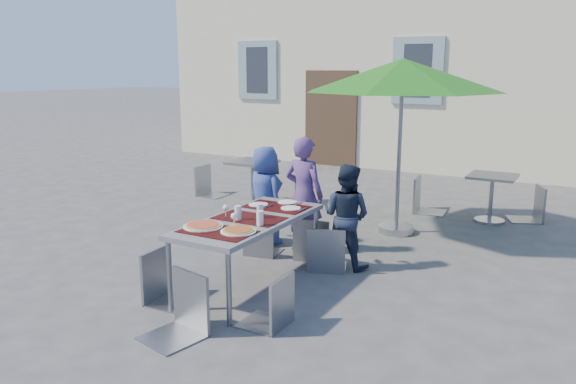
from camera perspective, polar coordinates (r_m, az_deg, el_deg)
The scene contains 22 objects.
ground at distance 6.12m, azimuth -8.61°, elevation -9.39°, with size 90.00×90.00×0.00m, color #454447.
dining_table at distance 5.81m, azimuth -3.95°, elevation -3.20°, with size 0.80×1.85×0.76m.
pizza_near_left at distance 5.52m, azimuth -8.62°, elevation -3.38°, with size 0.39×0.39×0.03m.
pizza_near_right at distance 5.31m, azimuth -5.07°, elevation -3.92°, with size 0.34×0.34×0.03m.
glassware at distance 5.67m, azimuth -4.09°, elevation -2.21°, with size 0.55×0.44×0.15m.
place_settings at distance 6.30m, azimuth -0.91°, elevation -1.31°, with size 0.66×0.48×0.01m.
child_0 at distance 7.30m, azimuth -2.32°, elevation -0.35°, with size 0.63×0.41×1.29m, color #32468C.
child_1 at distance 6.95m, azimuth 1.64°, elevation -0.28°, with size 0.53×0.35×1.45m, color #583A77.
child_2 at distance 6.47m, azimuth 5.94°, elevation -2.44°, with size 0.59×0.34×1.21m, color #182236.
chair_0 at distance 6.84m, azimuth -2.79°, elevation -2.24°, with size 0.46×0.47×0.90m.
chair_1 at distance 6.67m, azimuth 2.55°, elevation -2.17°, with size 0.53×0.53×0.98m.
chair_2 at distance 6.32m, azimuth 4.01°, elevation -3.07°, with size 0.55×0.56×0.98m.
chair_3 at distance 5.61m, azimuth -12.58°, elevation -5.28°, with size 0.46×0.46×0.99m.
chair_4 at distance 4.97m, azimuth -1.57°, elevation -7.99°, with size 0.41×0.40×0.91m.
chair_5 at distance 4.89m, azimuth -10.96°, elevation -7.56°, with size 0.55×0.55×1.03m.
patio_umbrella at distance 7.73m, azimuth 11.56°, elevation 11.44°, with size 2.67×2.67×2.39m.
cafe_table_0 at distance 9.42m, azimuth -3.61°, elevation 1.75°, with size 0.69×0.69×0.74m.
bg_chair_l_0 at distance 10.18m, azimuth -8.23°, elevation 3.02°, with size 0.46×0.46×1.03m.
bg_chair_r_0 at distance 9.50m, azimuth 0.36°, elevation 2.54°, with size 0.60×0.59×1.05m.
cafe_table_1 at distance 8.87m, azimuth 19.98°, elevation 0.12°, with size 0.67×0.67×0.72m.
bg_chair_l_1 at distance 9.15m, azimuth 13.74°, elevation 1.84°, with size 0.52×0.51×1.06m.
bg_chair_r_1 at distance 9.15m, azimuth 23.76°, elevation 0.93°, with size 0.59×0.59×1.01m.
Camera 1 is at (3.52, -4.45, 2.27)m, focal length 35.00 mm.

